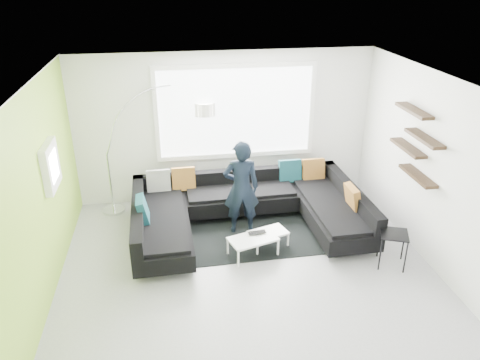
% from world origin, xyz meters
% --- Properties ---
extents(ground, '(5.50, 5.50, 0.00)m').
position_xyz_m(ground, '(0.00, 0.00, 0.00)').
color(ground, gray).
rests_on(ground, ground).
extents(room_shell, '(5.54, 5.04, 2.82)m').
position_xyz_m(room_shell, '(0.04, 0.21, 1.81)').
color(room_shell, white).
rests_on(room_shell, ground).
extents(sectional_sofa, '(3.85, 2.44, 0.82)m').
position_xyz_m(sectional_sofa, '(0.20, 1.05, 0.36)').
color(sectional_sofa, black).
rests_on(sectional_sofa, ground).
extents(rug, '(2.34, 1.72, 0.01)m').
position_xyz_m(rug, '(0.20, 0.99, 0.01)').
color(rug, black).
rests_on(rug, ground).
extents(coffee_table, '(1.07, 0.81, 0.31)m').
position_xyz_m(coffee_table, '(0.29, 0.45, 0.15)').
color(coffee_table, white).
rests_on(coffee_table, ground).
extents(arc_lamp, '(2.24, 1.25, 2.25)m').
position_xyz_m(arc_lamp, '(-2.13, 2.16, 1.13)').
color(arc_lamp, white).
rests_on(arc_lamp, ground).
extents(side_table, '(0.51, 0.51, 0.54)m').
position_xyz_m(side_table, '(2.16, -0.24, 0.27)').
color(side_table, black).
rests_on(side_table, ground).
extents(person, '(0.63, 0.45, 1.63)m').
position_xyz_m(person, '(0.08, 1.09, 0.82)').
color(person, black).
rests_on(person, ground).
extents(laptop, '(0.32, 0.25, 0.02)m').
position_xyz_m(laptop, '(0.24, 0.42, 0.32)').
color(laptop, black).
rests_on(laptop, coffee_table).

